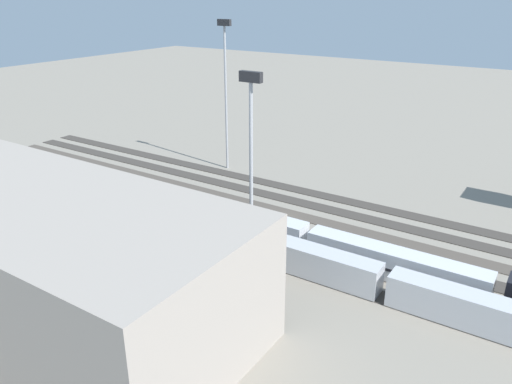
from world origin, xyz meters
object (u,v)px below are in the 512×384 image
at_px(train_on_track_5, 481,312).
at_px(light_mast_0, 225,78).
at_px(light_mast_1, 251,150).
at_px(maintenance_shed, 38,252).
at_px(train_on_track_4, 225,216).

distance_m(train_on_track_5, light_mast_0, 62.73).
distance_m(light_mast_1, maintenance_shed, 26.49).
bearing_deg(light_mast_0, train_on_track_4, 125.32).
bearing_deg(maintenance_shed, light_mast_1, -129.47).
bearing_deg(light_mast_0, maintenance_shed, 102.32).
bearing_deg(train_on_track_4, maintenance_shed, 79.19).
height_order(train_on_track_5, light_mast_0, light_mast_0).
height_order(train_on_track_4, light_mast_1, light_mast_1).
xyz_separation_m(train_on_track_5, light_mast_1, (27.00, 3.40, 14.29)).
xyz_separation_m(train_on_track_4, maintenance_shed, (5.25, 27.51, 4.90)).
distance_m(train_on_track_5, light_mast_1, 30.73).
bearing_deg(light_mast_1, train_on_track_4, -38.70).
height_order(light_mast_1, maintenance_shed, light_mast_1).
xyz_separation_m(light_mast_0, maintenance_shed, (-11.03, 50.48, -11.36)).
height_order(train_on_track_5, light_mast_1, light_mast_1).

